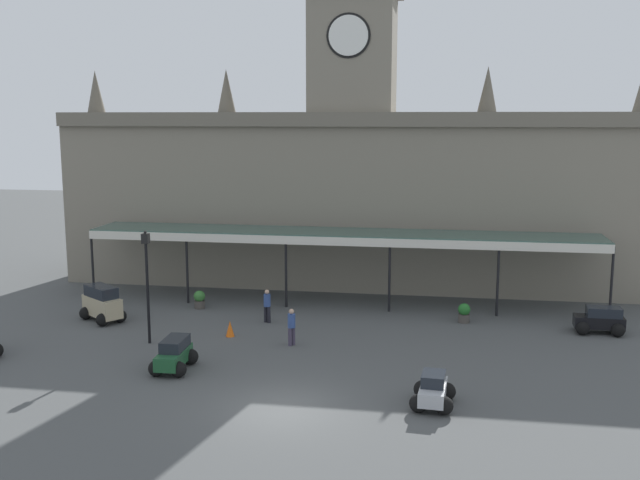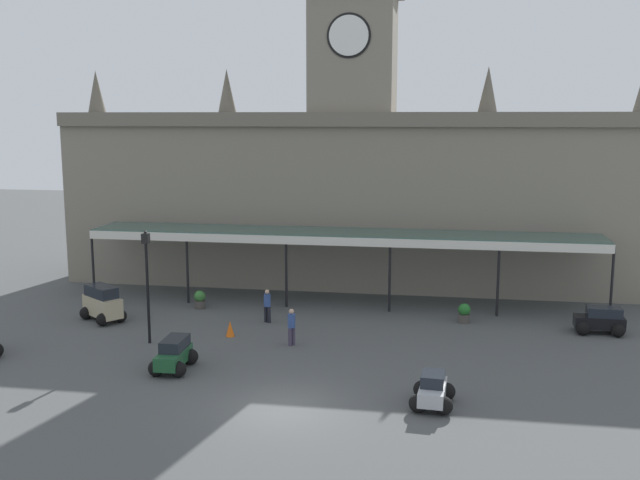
{
  "view_description": "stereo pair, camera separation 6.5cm",
  "coord_description": "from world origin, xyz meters",
  "px_view_note": "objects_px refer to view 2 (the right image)",
  "views": [
    {
      "loc": [
        5.18,
        -23.55,
        10.04
      ],
      "look_at": [
        0.0,
        7.95,
        4.64
      ],
      "focal_mm": 40.89,
      "sensor_mm": 36.0,
      "label": 1
    },
    {
      "loc": [
        5.25,
        -23.54,
        10.04
      ],
      "look_at": [
        0.0,
        7.95,
        4.64
      ],
      "focal_mm": 40.89,
      "sensor_mm": 36.0,
      "label": 2
    }
  ],
  "objects_px": {
    "car_silver_sedan": "(433,392)",
    "victorian_lamppost": "(147,274)",
    "car_black_estate": "(600,322)",
    "planter_forecourt_centre": "(200,299)",
    "car_green_estate": "(174,356)",
    "traffic_cone": "(230,329)",
    "pedestrian_crossing_forecourt": "(292,325)",
    "pedestrian_beside_cars": "(267,305)",
    "planter_by_canopy": "(464,313)",
    "car_beige_van": "(102,305)"
  },
  "relations": [
    {
      "from": "car_black_estate",
      "to": "pedestrian_crossing_forecourt",
      "type": "bearing_deg",
      "value": -163.4
    },
    {
      "from": "pedestrian_crossing_forecourt",
      "to": "car_green_estate",
      "type": "bearing_deg",
      "value": -135.94
    },
    {
      "from": "pedestrian_beside_cars",
      "to": "car_silver_sedan",
      "type": "bearing_deg",
      "value": -48.7
    },
    {
      "from": "car_beige_van",
      "to": "car_black_estate",
      "type": "xyz_separation_m",
      "value": [
        24.03,
        1.81,
        -0.24
      ]
    },
    {
      "from": "pedestrian_beside_cars",
      "to": "victorian_lamppost",
      "type": "distance_m",
      "value": 6.47
    },
    {
      "from": "victorian_lamppost",
      "to": "planter_by_canopy",
      "type": "distance_m",
      "value": 15.42
    },
    {
      "from": "car_green_estate",
      "to": "planter_by_canopy",
      "type": "height_order",
      "value": "car_green_estate"
    },
    {
      "from": "car_green_estate",
      "to": "pedestrian_crossing_forecourt",
      "type": "relative_size",
      "value": 1.36
    },
    {
      "from": "pedestrian_crossing_forecourt",
      "to": "car_black_estate",
      "type": "bearing_deg",
      "value": 16.6
    },
    {
      "from": "pedestrian_crossing_forecourt",
      "to": "planter_by_canopy",
      "type": "distance_m",
      "value": 9.17
    },
    {
      "from": "car_beige_van",
      "to": "pedestrian_crossing_forecourt",
      "type": "bearing_deg",
      "value": -13.06
    },
    {
      "from": "pedestrian_beside_cars",
      "to": "car_black_estate",
      "type": "bearing_deg",
      "value": 2.75
    },
    {
      "from": "pedestrian_beside_cars",
      "to": "victorian_lamppost",
      "type": "height_order",
      "value": "victorian_lamppost"
    },
    {
      "from": "victorian_lamppost",
      "to": "planter_forecourt_centre",
      "type": "distance_m",
      "value": 6.74
    },
    {
      "from": "car_black_estate",
      "to": "pedestrian_beside_cars",
      "type": "bearing_deg",
      "value": -177.25
    },
    {
      "from": "car_black_estate",
      "to": "victorian_lamppost",
      "type": "xyz_separation_m",
      "value": [
        -20.3,
        -4.89,
        2.61
      ]
    },
    {
      "from": "car_black_estate",
      "to": "car_beige_van",
      "type": "bearing_deg",
      "value": -175.7
    },
    {
      "from": "pedestrian_beside_cars",
      "to": "traffic_cone",
      "type": "relative_size",
      "value": 2.25
    },
    {
      "from": "car_green_estate",
      "to": "traffic_cone",
      "type": "height_order",
      "value": "car_green_estate"
    },
    {
      "from": "car_beige_van",
      "to": "car_black_estate",
      "type": "distance_m",
      "value": 24.09
    },
    {
      "from": "car_silver_sedan",
      "to": "traffic_cone",
      "type": "bearing_deg",
      "value": 144.04
    },
    {
      "from": "car_silver_sedan",
      "to": "pedestrian_beside_cars",
      "type": "height_order",
      "value": "pedestrian_beside_cars"
    },
    {
      "from": "car_silver_sedan",
      "to": "traffic_cone",
      "type": "relative_size",
      "value": 2.84
    },
    {
      "from": "car_silver_sedan",
      "to": "traffic_cone",
      "type": "xyz_separation_m",
      "value": [
        -9.38,
        6.8,
        -0.13
      ]
    },
    {
      "from": "planter_forecourt_centre",
      "to": "car_black_estate",
      "type": "bearing_deg",
      "value": -3.69
    },
    {
      "from": "pedestrian_beside_cars",
      "to": "planter_by_canopy",
      "type": "distance_m",
      "value": 9.75
    },
    {
      "from": "car_beige_van",
      "to": "traffic_cone",
      "type": "distance_m",
      "value": 7.19
    },
    {
      "from": "victorian_lamppost",
      "to": "planter_forecourt_centre",
      "type": "xyz_separation_m",
      "value": [
        0.27,
        6.18,
        -2.68
      ]
    },
    {
      "from": "pedestrian_crossing_forecourt",
      "to": "victorian_lamppost",
      "type": "relative_size",
      "value": 0.33
    },
    {
      "from": "pedestrian_crossing_forecourt",
      "to": "traffic_cone",
      "type": "xyz_separation_m",
      "value": [
        -3.09,
        0.84,
        -0.54
      ]
    },
    {
      "from": "car_beige_van",
      "to": "pedestrian_beside_cars",
      "type": "relative_size",
      "value": 1.54
    },
    {
      "from": "traffic_cone",
      "to": "planter_by_canopy",
      "type": "distance_m",
      "value": 11.54
    },
    {
      "from": "car_black_estate",
      "to": "pedestrian_crossing_forecourt",
      "type": "relative_size",
      "value": 1.36
    },
    {
      "from": "car_black_estate",
      "to": "planter_forecourt_centre",
      "type": "distance_m",
      "value": 20.07
    },
    {
      "from": "planter_forecourt_centre",
      "to": "planter_by_canopy",
      "type": "bearing_deg",
      "value": -1.9
    },
    {
      "from": "car_beige_van",
      "to": "car_black_estate",
      "type": "relative_size",
      "value": 1.13
    },
    {
      "from": "car_silver_sedan",
      "to": "car_beige_van",
      "type": "bearing_deg",
      "value": 153.13
    },
    {
      "from": "car_silver_sedan",
      "to": "victorian_lamppost",
      "type": "bearing_deg",
      "value": 157.57
    },
    {
      "from": "car_silver_sedan",
      "to": "victorian_lamppost",
      "type": "relative_size",
      "value": 0.41
    },
    {
      "from": "car_black_estate",
      "to": "traffic_cone",
      "type": "xyz_separation_m",
      "value": [
        -17.01,
        -3.31,
        -0.19
      ]
    },
    {
      "from": "traffic_cone",
      "to": "planter_by_canopy",
      "type": "relative_size",
      "value": 0.77
    },
    {
      "from": "car_beige_van",
      "to": "planter_forecourt_centre",
      "type": "distance_m",
      "value": 5.07
    },
    {
      "from": "pedestrian_crossing_forecourt",
      "to": "planter_forecourt_centre",
      "type": "xyz_separation_m",
      "value": [
        -6.11,
        5.44,
        -0.42
      ]
    },
    {
      "from": "car_black_estate",
      "to": "pedestrian_beside_cars",
      "type": "relative_size",
      "value": 1.36
    },
    {
      "from": "pedestrian_crossing_forecourt",
      "to": "planter_forecourt_centre",
      "type": "distance_m",
      "value": 8.19
    },
    {
      "from": "traffic_cone",
      "to": "planter_forecourt_centre",
      "type": "bearing_deg",
      "value": 123.29
    },
    {
      "from": "planter_forecourt_centre",
      "to": "car_silver_sedan",
      "type": "bearing_deg",
      "value": -42.61
    },
    {
      "from": "planter_by_canopy",
      "to": "planter_forecourt_centre",
      "type": "relative_size",
      "value": 1.0
    },
    {
      "from": "planter_by_canopy",
      "to": "car_beige_van",
      "type": "bearing_deg",
      "value": -171.55
    },
    {
      "from": "car_black_estate",
      "to": "car_green_estate",
      "type": "distance_m",
      "value": 19.67
    }
  ]
}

